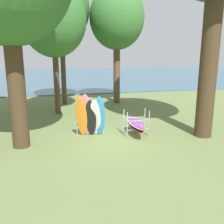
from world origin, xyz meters
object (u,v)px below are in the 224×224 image
at_px(tree_far_left_back, 53,19).
at_px(leaning_board_pile, 91,117).
at_px(tree_mid_behind, 60,9).
at_px(board_storage_rack, 136,125).
at_px(tree_far_right_back, 117,18).

relative_size(tree_far_left_back, leaning_board_pile, 3.82).
height_order(tree_mid_behind, board_storage_rack, tree_mid_behind).
distance_m(tree_far_right_back, board_storage_rack, 9.87).
xyz_separation_m(tree_mid_behind, leaning_board_pile, (0.86, -8.23, -5.99)).
bearing_deg(leaning_board_pile, tree_far_left_back, 105.64).
bearing_deg(tree_far_left_back, tree_mid_behind, 79.70).
height_order(tree_far_left_back, leaning_board_pile, tree_far_left_back).
relative_size(tree_far_right_back, leaning_board_pile, 4.08).
height_order(tree_far_left_back, tree_far_right_back, tree_far_right_back).
distance_m(leaning_board_pile, board_storage_rack, 2.24).
relative_size(tree_far_right_back, board_storage_rack, 4.12).
bearing_deg(board_storage_rack, leaning_board_pile, 174.98).
bearing_deg(tree_mid_behind, tree_far_right_back, -7.54).
bearing_deg(tree_far_left_back, leaning_board_pile, -74.36).
bearing_deg(leaning_board_pile, tree_mid_behind, 95.95).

